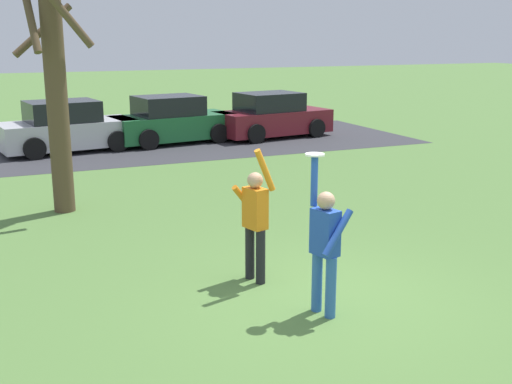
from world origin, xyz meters
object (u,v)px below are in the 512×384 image
Objects in this scene: parked_car_green at (172,121)px; parked_car_maroon at (272,117)px; person_catcher at (325,243)px; person_defender at (255,217)px; parked_car_silver at (67,128)px; frisbee_disc at (315,155)px; bare_tree_tall at (54,41)px.

parked_car_maroon is (3.64, -0.22, 0.00)m from parked_car_green.
person_catcher is 14.27m from parked_car_green.
parked_car_maroon is at bearing 140.11° from person_defender.
parked_car_green is (2.41, 12.70, -0.25)m from person_defender.
parked_car_maroon is at bearing -7.43° from parked_car_silver.
frisbee_disc is 6.89m from bare_tree_tall.
bare_tree_tall is at bearing -145.95° from parked_car_maroon.
bare_tree_tall is at bearing -171.89° from person_defender.
frisbee_disc reaches higher than parked_car_maroon.
frisbee_disc is 14.13m from parked_car_green.
person_defender is at bearing -0.00° from person_catcher.
parked_car_green is 9.23m from bare_tree_tall.
frisbee_disc is at bearing -120.94° from parked_car_maroon.
bare_tree_tall is (-2.38, 6.32, 1.36)m from frisbee_disc.
parked_car_green is at bearing -3.14° from parked_car_silver.
parked_car_silver is 7.13m from parked_car_maroon.
person_catcher reaches higher than parked_car_maroon.
person_catcher is at bearing -92.24° from parked_car_silver.
bare_tree_tall reaches higher than person_catcher.
person_catcher is 15.03m from parked_car_maroon.
parked_car_maroon is (6.05, 12.48, -0.25)m from person_defender.
person_catcher reaches higher than person_defender.
parked_car_maroon is (7.13, 0.09, 0.00)m from parked_car_silver.
person_defender reaches higher than parked_car_maroon.
person_defender is at bearing -124.02° from parked_car_maroon.
parked_car_silver is at bearing 95.78° from frisbee_disc.
person_defender is 0.47× the size of parked_car_silver.
frisbee_disc reaches higher than person_catcher.
bare_tree_tall is (-2.08, 5.11, 2.47)m from person_defender.
parked_car_green is (3.49, 0.31, 0.00)m from parked_car_silver.
bare_tree_tall reaches higher than frisbee_disc.
person_defender is (-0.36, 1.42, -0.00)m from person_catcher.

